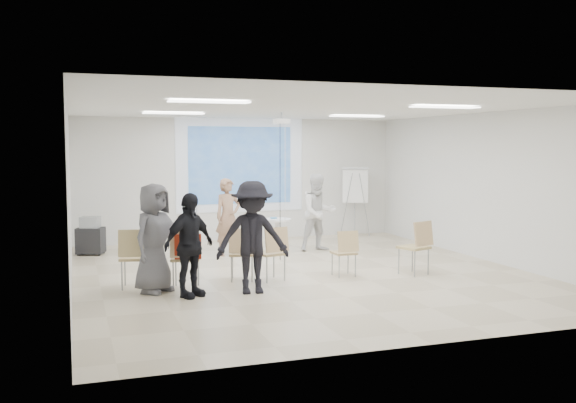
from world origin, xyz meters
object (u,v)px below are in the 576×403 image
object	(u,v)px
chair_far_left	(134,253)
chair_left_inner	(242,250)
av_cart	(91,237)
player_right	(319,208)
chair_right_far	(417,243)
audience_mid	(252,230)
pedestal_table	(278,233)
chair_left_mid	(185,254)
flipchart_easel	(355,186)
chair_right_inner	(345,249)
laptop	(242,252)
audience_left	(189,238)
audience_outer	(154,232)
player_left	(228,212)
chair_center	(273,249)

from	to	relation	value
chair_far_left	chair_left_inner	bearing A→B (deg)	12.67
av_cart	player_right	bearing A→B (deg)	6.05
chair_right_far	audience_mid	world-z (taller)	audience_mid
pedestal_table	chair_left_mid	distance (m)	3.95
chair_left_mid	flipchart_easel	xyz separation A→B (m)	(5.16, 4.70, 0.73)
chair_far_left	chair_right_inner	world-z (taller)	chair_far_left
chair_far_left	laptop	xyz separation A→B (m)	(1.83, 0.13, -0.09)
chair_right_far	audience_left	distance (m)	4.21
player_right	chair_right_inner	world-z (taller)	player_right
chair_left_inner	pedestal_table	bearing A→B (deg)	77.10
chair_left_mid	chair_left_inner	size ratio (longest dim) A/B	1.06
chair_left_inner	audience_left	bearing A→B (deg)	-124.56
av_cart	laptop	bearing A→B (deg)	-37.40
player_right	av_cart	world-z (taller)	player_right
audience_mid	audience_outer	bearing A→B (deg)	164.82
chair_left_mid	pedestal_table	bearing A→B (deg)	65.18
player_right	chair_right_far	size ratio (longest dim) A/B	1.92
chair_right_inner	audience_mid	world-z (taller)	audience_mid
player_left	chair_right_far	bearing A→B (deg)	-64.12
chair_far_left	audience_left	bearing A→B (deg)	-36.18
audience_mid	chair_far_left	bearing A→B (deg)	158.56
chair_right_far	flipchart_easel	size ratio (longest dim) A/B	0.55
chair_center	laptop	size ratio (longest dim) A/B	2.79
player_left	chair_far_left	size ratio (longest dim) A/B	1.88
chair_left_mid	chair_right_inner	bearing A→B (deg)	17.13
flipchart_easel	chair_far_left	bearing A→B (deg)	-121.94
chair_far_left	chair_right_far	size ratio (longest dim) A/B	1.01
player_left	player_right	bearing A→B (deg)	-16.35
chair_right_inner	audience_left	bearing A→B (deg)	-168.16
chair_left_mid	audience_left	distance (m)	0.64
player_right	chair_right_far	xyz separation A→B (m)	(0.70, -3.11, -0.36)
chair_center	audience_outer	distance (m)	2.07
chair_center	chair_right_far	size ratio (longest dim) A/B	0.96
player_left	chair_left_mid	world-z (taller)	player_left
chair_left_mid	flipchart_easel	size ratio (longest dim) A/B	0.55
chair_right_inner	laptop	world-z (taller)	chair_right_inner
chair_right_far	audience_left	bearing A→B (deg)	165.00
audience_outer	chair_right_far	bearing A→B (deg)	-45.05
player_left	chair_left_inner	bearing A→B (deg)	-113.44
chair_right_far	av_cart	world-z (taller)	chair_right_far
pedestal_table	player_right	bearing A→B (deg)	-6.49
pedestal_table	audience_left	world-z (taller)	audience_left
pedestal_table	chair_right_inner	bearing A→B (deg)	-83.51
player_left	audience_left	world-z (taller)	player_left
chair_left_mid	audience_mid	xyz separation A→B (m)	(0.96, -0.60, 0.43)
player_left	chair_right_far	size ratio (longest dim) A/B	1.89
chair_left_inner	chair_left_mid	bearing A→B (deg)	-146.47
chair_far_left	av_cart	distance (m)	3.77
chair_left_inner	chair_far_left	bearing A→B (deg)	-162.84
chair_far_left	audience_outer	bearing A→B (deg)	-37.86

